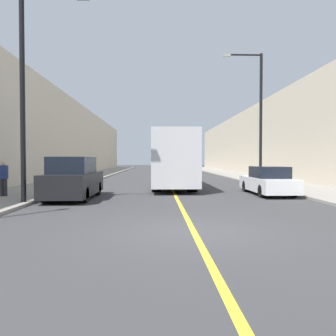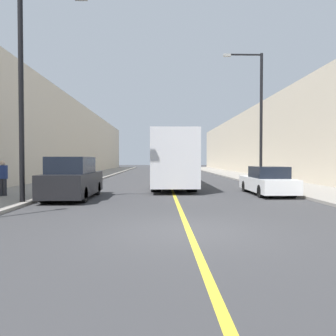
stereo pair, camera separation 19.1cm
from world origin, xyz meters
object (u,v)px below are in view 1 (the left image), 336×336
object	(u,v)px
bus	(172,159)
street_lamp_right	(258,111)
parked_suv_left	(74,180)
car_right_near	(268,182)
pedestrian	(3,178)
street_lamp_left	(28,84)

from	to	relation	value
bus	street_lamp_right	xyz separation A→B (m)	(6.01, 0.95, 3.34)
bus	parked_suv_left	xyz separation A→B (m)	(-4.84, -6.29, -0.96)
car_right_near	pedestrian	bearing A→B (deg)	-173.84
bus	car_right_near	world-z (taller)	bus
street_lamp_left	street_lamp_right	bearing A→B (deg)	37.31
parked_suv_left	street_lamp_right	xyz separation A→B (m)	(10.85, 7.25, 4.30)
parked_suv_left	car_right_near	distance (m)	9.78
parked_suv_left	street_lamp_right	size ratio (longest dim) A/B	0.54
car_right_near	street_lamp_left	world-z (taller)	street_lamp_left
parked_suv_left	pedestrian	world-z (taller)	parked_suv_left
bus	parked_suv_left	size ratio (longest dim) A/B	2.12
street_lamp_left	pedestrian	world-z (taller)	street_lamp_left
pedestrian	parked_suv_left	bearing A→B (deg)	-3.22
bus	street_lamp_left	world-z (taller)	street_lamp_left
car_right_near	street_lamp_left	bearing A→B (deg)	-161.89
bus	pedestrian	size ratio (longest dim) A/B	6.24
street_lamp_left	pedestrian	bearing A→B (deg)	132.86
bus	street_lamp_right	size ratio (longest dim) A/B	1.15
parked_suv_left	car_right_near	size ratio (longest dim) A/B	1.05
street_lamp_left	pedestrian	distance (m)	4.86
parked_suv_left	street_lamp_left	distance (m)	4.59
parked_suv_left	street_lamp_right	world-z (taller)	street_lamp_right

